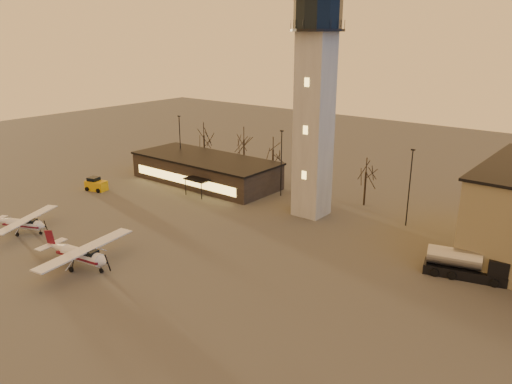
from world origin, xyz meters
TOP-DOWN VIEW (x-y plane):
  - ground at (0.00, 0.00)m, footprint 220.00×220.00m
  - control_tower at (0.00, 30.00)m, footprint 6.80×6.80m
  - terminal at (-21.99, 31.98)m, footprint 25.40×12.20m
  - light_poles at (0.50, 31.00)m, footprint 58.50×12.25m
  - tree_row at (-13.70, 39.16)m, footprint 37.20×9.20m
  - cessna_front at (-9.86, 0.95)m, footprint 9.81×12.36m
  - cessna_rear at (-24.04, 1.99)m, footprint 8.31×9.97m
  - fuel_truck at (22.33, 23.99)m, footprint 8.25×4.17m
  - service_cart at (-32.55, 17.98)m, footprint 3.65×2.76m

SIDE VIEW (x-z plane):
  - ground at x=0.00m, z-range 0.00..0.00m
  - service_cart at x=-32.55m, z-range -0.25..1.85m
  - cessna_rear at x=-24.04m, z-range -0.45..2.41m
  - cessna_front at x=-9.86m, z-range -0.54..2.86m
  - fuel_truck at x=22.33m, z-range -0.31..2.64m
  - terminal at x=-21.99m, z-range 0.01..4.31m
  - light_poles at x=0.50m, z-range 0.34..10.48m
  - tree_row at x=-13.70m, z-range 1.54..10.34m
  - control_tower at x=0.00m, z-range 0.03..32.63m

